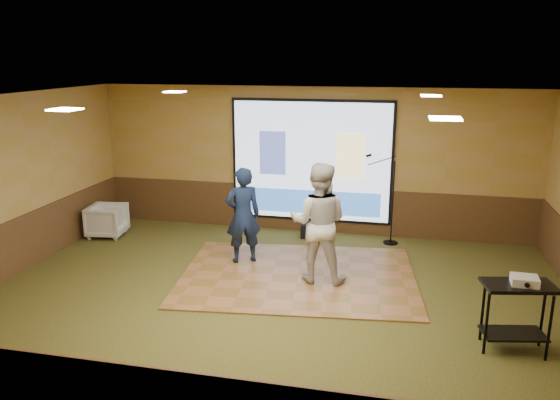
% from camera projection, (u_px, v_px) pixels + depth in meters
% --- Properties ---
extents(ground, '(9.00, 9.00, 0.00)m').
position_uv_depth(ground, '(273.00, 300.00, 8.27)').
color(ground, '#283317').
rests_on(ground, ground).
extents(room_shell, '(9.04, 7.04, 3.02)m').
position_uv_depth(room_shell, '(272.00, 165.00, 7.73)').
color(room_shell, '#AE8948').
rests_on(room_shell, ground).
extents(wainscot_back, '(9.00, 0.04, 0.95)m').
position_uv_depth(wainscot_back, '(311.00, 209.00, 11.43)').
color(wainscot_back, '#4A3018').
rests_on(wainscot_back, ground).
extents(wainscot_left, '(0.04, 7.00, 0.95)m').
position_uv_depth(wainscot_left, '(11.00, 249.00, 9.09)').
color(wainscot_left, '#4A3018').
rests_on(wainscot_left, ground).
extents(projector_screen, '(3.32, 0.06, 2.52)m').
position_uv_depth(projector_screen, '(311.00, 163.00, 11.13)').
color(projector_screen, black).
rests_on(projector_screen, room_shell).
extents(downlight_nw, '(0.32, 0.32, 0.02)m').
position_uv_depth(downlight_nw, '(175.00, 92.00, 9.66)').
color(downlight_nw, beige).
rests_on(downlight_nw, room_shell).
extents(downlight_ne, '(0.32, 0.32, 0.02)m').
position_uv_depth(downlight_ne, '(431.00, 96.00, 8.74)').
color(downlight_ne, beige).
rests_on(downlight_ne, room_shell).
extents(downlight_sw, '(0.32, 0.32, 0.02)m').
position_uv_depth(downlight_sw, '(65.00, 109.00, 6.55)').
color(downlight_sw, beige).
rests_on(downlight_sw, room_shell).
extents(downlight_se, '(0.32, 0.32, 0.02)m').
position_uv_depth(downlight_se, '(445.00, 118.00, 5.63)').
color(downlight_se, beige).
rests_on(downlight_se, room_shell).
extents(dance_floor, '(4.18, 3.37, 0.03)m').
position_uv_depth(dance_floor, '(298.00, 276.00, 9.16)').
color(dance_floor, '#965D37').
rests_on(dance_floor, ground).
extents(player_left, '(0.74, 0.66, 1.71)m').
position_uv_depth(player_left, '(243.00, 215.00, 9.56)').
color(player_left, '#152141').
rests_on(player_left, dance_floor).
extents(player_right, '(0.95, 0.74, 1.96)m').
position_uv_depth(player_right, '(319.00, 223.00, 8.72)').
color(player_right, beige).
rests_on(player_right, dance_floor).
extents(av_table, '(0.85, 0.45, 0.90)m').
position_uv_depth(av_table, '(517.00, 305.00, 6.74)').
color(av_table, black).
rests_on(av_table, ground).
extents(projector, '(0.33, 0.28, 0.10)m').
position_uv_depth(projector, '(525.00, 281.00, 6.63)').
color(projector, silver).
rests_on(projector, av_table).
extents(mic_stand, '(0.70, 0.29, 1.78)m').
position_uv_depth(mic_stand, '(389.00, 219.00, 10.67)').
color(mic_stand, black).
rests_on(mic_stand, ground).
extents(banquet_chair, '(0.81, 0.79, 0.65)m').
position_uv_depth(banquet_chair, '(107.00, 221.00, 11.14)').
color(banquet_chair, gray).
rests_on(banquet_chair, ground).
extents(duffel_bag, '(0.49, 0.35, 0.29)m').
position_uv_depth(duffel_bag, '(312.00, 230.00, 11.10)').
color(duffel_bag, black).
rests_on(duffel_bag, ground).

